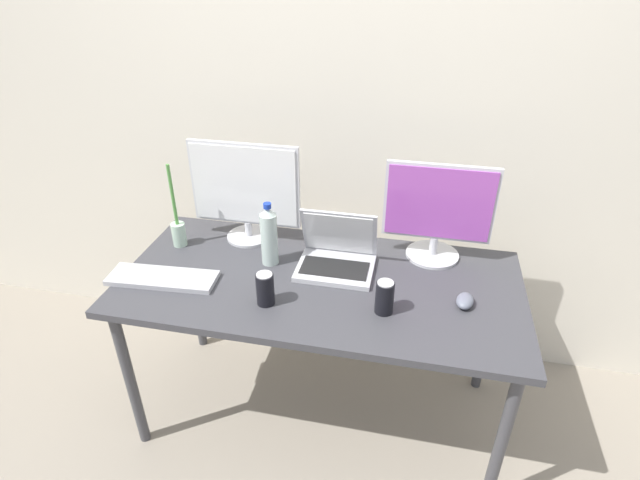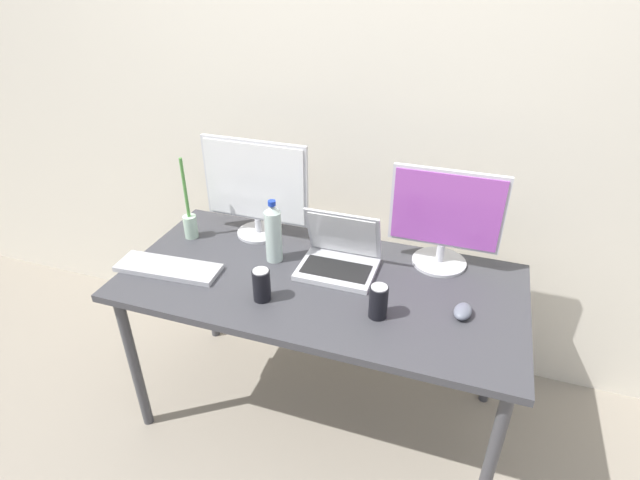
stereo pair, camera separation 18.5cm
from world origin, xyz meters
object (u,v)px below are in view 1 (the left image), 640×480
monitor_center (438,211)px  soda_can_near_keyboard (385,297)px  laptop_silver (337,255)px  monitor_left (245,190)px  mouse_by_keyboard (465,301)px  keyboard_main (163,278)px  soda_can_by_laptop (265,289)px  bamboo_vase (178,230)px  water_bottle (269,236)px  work_desk (320,293)px

monitor_center → soda_can_near_keyboard: bearing=-111.6°
laptop_silver → monitor_left: bearing=161.0°
mouse_by_keyboard → keyboard_main: bearing=-166.0°
soda_can_by_laptop → bamboo_vase: 0.58m
monitor_left → bamboo_vase: 0.34m
water_bottle → bamboo_vase: 0.43m
work_desk → soda_can_by_laptop: size_ratio=12.33×
soda_can_by_laptop → laptop_silver: bearing=54.2°
bamboo_vase → monitor_left: bearing=24.0°
soda_can_near_keyboard → laptop_silver: bearing=130.8°
monitor_center → bamboo_vase: bearing=-172.8°
monitor_left → mouse_by_keyboard: 0.99m
water_bottle → work_desk: bearing=-19.2°
work_desk → keyboard_main: 0.62m
monitor_center → water_bottle: size_ratio=1.61×
monitor_left → laptop_silver: 0.48m
monitor_left → mouse_by_keyboard: (0.92, -0.30, -0.21)m
keyboard_main → bamboo_vase: bearing=97.2°
monitor_center → keyboard_main: (-1.02, -0.40, -0.20)m
work_desk → soda_can_by_laptop: (-0.16, -0.18, 0.13)m
monitor_center → laptop_silver: (-0.38, -0.16, -0.16)m
mouse_by_keyboard → soda_can_by_laptop: bearing=-159.3°
laptop_silver → soda_can_near_keyboard: (0.22, -0.25, 0.01)m
work_desk → monitor_center: size_ratio=3.58×
monitor_center → soda_can_by_laptop: 0.75m
water_bottle → laptop_silver: bearing=5.8°
soda_can_near_keyboard → water_bottle: bearing=155.5°
laptop_silver → water_bottle: 0.28m
laptop_silver → mouse_by_keyboard: (0.50, -0.15, -0.04)m
monitor_left → soda_can_near_keyboard: (0.64, -0.40, -0.17)m
laptop_silver → soda_can_near_keyboard: 0.33m
monitor_left → soda_can_by_laptop: 0.51m
monitor_left → monitor_center: monitor_left is taller
soda_can_by_laptop → water_bottle: bearing=103.5°
soda_can_by_laptop → monitor_left: bearing=116.4°
monitor_left → water_bottle: monitor_left is taller
keyboard_main → soda_can_by_laptop: 0.44m
monitor_center → soda_can_near_keyboard: monitor_center is taller
soda_can_near_keyboard → keyboard_main: bearing=179.2°
monitor_center → water_bottle: bearing=-163.8°
work_desk → keyboard_main: bearing=-167.6°
mouse_by_keyboard → monitor_center: bearing=120.8°
monitor_left → soda_can_by_laptop: size_ratio=3.76×
laptop_silver → soda_can_by_laptop: laptop_silver is taller
monitor_center → keyboard_main: size_ratio=1.03×
mouse_by_keyboard → bamboo_vase: (-1.19, 0.18, 0.05)m
work_desk → water_bottle: water_bottle is taller
work_desk → bamboo_vase: (-0.65, 0.13, 0.14)m
water_bottle → soda_can_by_laptop: size_ratio=2.15×
laptop_silver → work_desk: bearing=-113.6°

